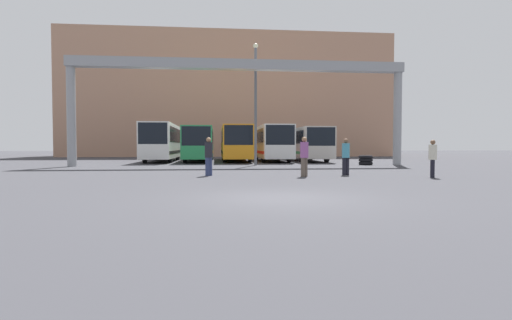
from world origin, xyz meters
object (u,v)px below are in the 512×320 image
(pedestrian_near_center, at_px, (346,156))
(bus_slot_4, at_px, (307,142))
(tire_stack, at_px, (366,160))
(pedestrian_far_center, at_px, (433,158))
(pedestrian_near_right, at_px, (304,156))
(bus_slot_1, at_px, (199,142))
(pedestrian_near_left, at_px, (209,155))
(bus_slot_0, at_px, (163,140))
(bus_slot_3, at_px, (272,141))
(lamp_post, at_px, (256,100))
(bus_slot_2, at_px, (235,141))

(pedestrian_near_center, bearing_deg, bus_slot_4, -112.04)
(pedestrian_near_center, distance_m, tire_stack, 11.01)
(bus_slot_4, xyz_separation_m, pedestrian_far_center, (1.29, -19.78, -0.85))
(bus_slot_4, height_order, pedestrian_far_center, bus_slot_4)
(pedestrian_far_center, bearing_deg, pedestrian_near_right, -71.09)
(pedestrian_far_center, bearing_deg, bus_slot_1, -120.45)
(pedestrian_near_left, bearing_deg, bus_slot_1, -128.48)
(bus_slot_0, bearing_deg, bus_slot_3, -3.40)
(bus_slot_1, relative_size, pedestrian_near_right, 6.12)
(bus_slot_4, relative_size, pedestrian_near_center, 5.89)
(bus_slot_0, xyz_separation_m, pedestrian_far_center, (14.65, -20.14, -1.02))
(bus_slot_0, bearing_deg, lamp_post, -45.69)
(pedestrian_near_right, distance_m, lamp_post, 11.72)
(bus_slot_0, xyz_separation_m, bus_slot_2, (6.68, 0.10, -0.09))
(bus_slot_0, height_order, tire_stack, bus_slot_0)
(bus_slot_0, relative_size, lamp_post, 1.27)
(bus_slot_4, xyz_separation_m, lamp_post, (-5.57, -7.63, 3.07))
(bus_slot_2, xyz_separation_m, pedestrian_far_center, (7.97, -20.23, -0.93))
(bus_slot_1, distance_m, tire_stack, 15.30)
(bus_slot_0, height_order, bus_slot_4, bus_slot_0)
(pedestrian_near_right, relative_size, pedestrian_near_left, 1.01)
(bus_slot_3, xyz_separation_m, lamp_post, (-2.22, -7.40, 2.98))
(bus_slot_4, height_order, tire_stack, bus_slot_4)
(bus_slot_0, bearing_deg, pedestrian_far_center, -53.96)
(pedestrian_near_right, height_order, pedestrian_near_center, pedestrian_near_right)
(tire_stack, relative_size, lamp_post, 0.12)
(pedestrian_near_left, height_order, pedestrian_far_center, pedestrian_near_left)
(bus_slot_3, bearing_deg, pedestrian_far_center, -76.68)
(bus_slot_3, height_order, pedestrian_near_center, bus_slot_3)
(bus_slot_4, xyz_separation_m, pedestrian_near_right, (-4.37, -18.64, -0.77))
(pedestrian_near_right, xyz_separation_m, pedestrian_near_center, (2.25, 0.79, -0.03))
(bus_slot_1, height_order, bus_slot_2, bus_slot_2)
(bus_slot_3, relative_size, tire_stack, 9.70)
(pedestrian_near_right, bearing_deg, lamp_post, -121.58)
(bus_slot_3, bearing_deg, bus_slot_0, 176.60)
(bus_slot_4, distance_m, pedestrian_far_center, 19.84)
(tire_stack, bearing_deg, bus_slot_1, 146.68)
(bus_slot_3, relative_size, pedestrian_far_center, 5.90)
(pedestrian_near_center, xyz_separation_m, lamp_post, (-3.45, 10.22, 3.87))
(bus_slot_2, distance_m, pedestrian_far_center, 21.76)
(pedestrian_near_right, bearing_deg, pedestrian_near_left, -50.52)
(bus_slot_4, height_order, pedestrian_near_left, bus_slot_4)
(bus_slot_0, xyz_separation_m, tire_stack, (16.07, -8.33, -1.57))
(bus_slot_0, bearing_deg, pedestrian_near_right, -64.65)
(bus_slot_2, relative_size, lamp_post, 1.29)
(bus_slot_0, height_order, lamp_post, lamp_post)
(bus_slot_2, bearing_deg, bus_slot_4, -3.89)
(bus_slot_0, xyz_separation_m, pedestrian_near_left, (4.56, -18.00, -0.95))
(bus_slot_0, distance_m, tire_stack, 18.17)
(pedestrian_far_center, height_order, tire_stack, pedestrian_far_center)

